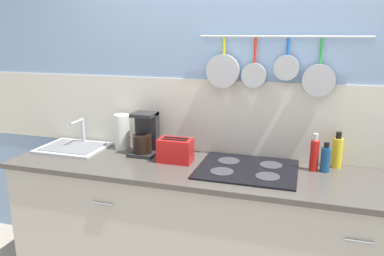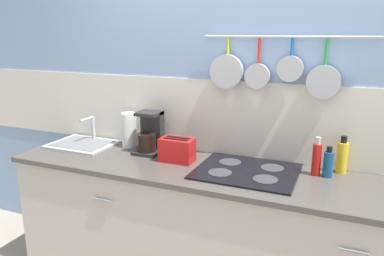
# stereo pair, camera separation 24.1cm
# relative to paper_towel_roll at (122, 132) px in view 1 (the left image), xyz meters

# --- Properties ---
(wall_back) EXTENTS (7.20, 0.13, 2.60)m
(wall_back) POSITION_rel_paper_towel_roll_xyz_m (0.88, 0.14, 0.23)
(wall_back) COLOR #84A3CC
(wall_back) RESTS_ON ground_plane
(cabinet_base) EXTENTS (3.01, 0.63, 0.88)m
(cabinet_base) POSITION_rel_paper_towel_roll_xyz_m (0.88, -0.22, -0.61)
(cabinet_base) COLOR #B7B2A8
(cabinet_base) RESTS_ON ground_plane
(countertop) EXTENTS (3.05, 0.65, 0.03)m
(countertop) POSITION_rel_paper_towel_roll_xyz_m (0.88, -0.22, -0.15)
(countertop) COLOR #4C4742
(countertop) RESTS_ON cabinet_base
(sink_basin) EXTENTS (0.49, 0.39, 0.21)m
(sink_basin) POSITION_rel_paper_towel_roll_xyz_m (-0.36, -0.10, -0.12)
(sink_basin) COLOR #B7BABF
(sink_basin) RESTS_ON countertop
(paper_towel_roll) EXTENTS (0.11, 0.11, 0.27)m
(paper_towel_roll) POSITION_rel_paper_towel_roll_xyz_m (0.00, 0.00, 0.00)
(paper_towel_roll) COLOR white
(paper_towel_roll) RESTS_ON countertop
(coffee_maker) EXTENTS (0.18, 0.21, 0.31)m
(coffee_maker) POSITION_rel_paper_towel_roll_xyz_m (0.21, -0.05, -0.01)
(coffee_maker) COLOR #262628
(coffee_maker) RESTS_ON countertop
(toaster) EXTENTS (0.25, 0.14, 0.17)m
(toaster) POSITION_rel_paper_towel_roll_xyz_m (0.48, -0.16, -0.05)
(toaster) COLOR red
(toaster) RESTS_ON countertop
(cooktop) EXTENTS (0.63, 0.53, 0.01)m
(cooktop) POSITION_rel_paper_towel_roll_xyz_m (0.98, -0.18, -0.13)
(cooktop) COLOR black
(cooktop) RESTS_ON countertop
(bottle_vinegar) EXTENTS (0.06, 0.06, 0.25)m
(bottle_vinegar) POSITION_rel_paper_towel_roll_xyz_m (1.39, -0.06, -0.03)
(bottle_vinegar) COLOR red
(bottle_vinegar) RESTS_ON countertop
(bottle_sesame_oil) EXTENTS (0.06, 0.06, 0.19)m
(bottle_sesame_oil) POSITION_rel_paper_towel_roll_xyz_m (1.46, -0.06, -0.05)
(bottle_sesame_oil) COLOR navy
(bottle_sesame_oil) RESTS_ON countertop
(bottle_cooking_wine) EXTENTS (0.07, 0.07, 0.24)m
(bottle_cooking_wine) POSITION_rel_paper_towel_roll_xyz_m (1.53, 0.05, -0.03)
(bottle_cooking_wine) COLOR yellow
(bottle_cooking_wine) RESTS_ON countertop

